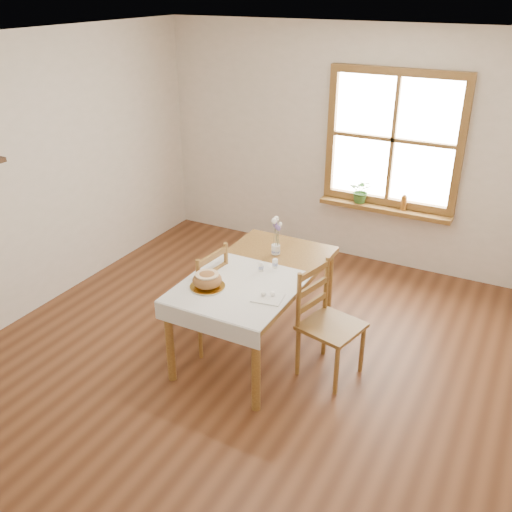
{
  "coord_description": "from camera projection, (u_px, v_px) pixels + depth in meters",
  "views": [
    {
      "loc": [
        1.99,
        -3.47,
        2.98
      ],
      "look_at": [
        0.0,
        0.3,
        0.9
      ],
      "focal_mm": 40.0,
      "sensor_mm": 36.0,
      "label": 1
    }
  ],
  "objects": [
    {
      "name": "bread_loaf",
      "position": [
        207.0,
        279.0,
        4.52
      ],
      "size": [
        0.24,
        0.24,
        0.13
      ],
      "primitive_type": "ellipsoid",
      "color": "olive",
      "rests_on": "bread_plate"
    },
    {
      "name": "chair_right",
      "position": [
        332.0,
        325.0,
        4.58
      ],
      "size": [
        0.55,
        0.54,
        0.95
      ],
      "primitive_type": null,
      "rotation": [
        0.0,
        0.0,
        1.34
      ],
      "color": "olive",
      "rests_on": "ground"
    },
    {
      "name": "bread_plate",
      "position": [
        208.0,
        287.0,
        4.55
      ],
      "size": [
        0.36,
        0.36,
        0.01
      ],
      "primitive_type": "cylinder",
      "rotation": [
        0.0,
        0.0,
        -0.37
      ],
      "color": "silver",
      "rests_on": "table_linen"
    },
    {
      "name": "window_sill",
      "position": [
        384.0,
        209.0,
        6.3
      ],
      "size": [
        1.46,
        0.2,
        0.05
      ],
      "color": "olive",
      "rests_on": "ground"
    },
    {
      "name": "window",
      "position": [
        393.0,
        139.0,
        6.02
      ],
      "size": [
        1.46,
        0.08,
        1.46
      ],
      "color": "olive",
      "rests_on": "ground"
    },
    {
      "name": "amber_bottle",
      "position": [
        404.0,
        202.0,
        6.16
      ],
      "size": [
        0.08,
        0.08,
        0.18
      ],
      "primitive_type": "cylinder",
      "rotation": [
        0.0,
        0.0,
        0.38
      ],
      "color": "#96581B",
      "rests_on": "window_sill"
    },
    {
      "name": "lavender_bouquet",
      "position": [
        276.0,
        232.0,
        5.02
      ],
      "size": [
        0.14,
        0.14,
        0.26
      ],
      "primitive_type": null,
      "color": "#6A5291",
      "rests_on": "flower_vase"
    },
    {
      "name": "pepper_shaker",
      "position": [
        275.0,
        263.0,
        4.84
      ],
      "size": [
        0.06,
        0.06,
        0.09
      ],
      "primitive_type": "cylinder",
      "rotation": [
        0.0,
        0.0,
        0.21
      ],
      "color": "silver",
      "rests_on": "table_linen"
    },
    {
      "name": "dining_table",
      "position": [
        256.0,
        281.0,
        4.85
      ],
      "size": [
        0.9,
        1.6,
        0.75
      ],
      "color": "olive",
      "rests_on": "ground"
    },
    {
      "name": "egg_napkin",
      "position": [
        268.0,
        298.0,
        4.39
      ],
      "size": [
        0.25,
        0.23,
        0.01
      ],
      "primitive_type": "cube",
      "rotation": [
        0.0,
        0.0,
        0.16
      ],
      "color": "silver",
      "rests_on": "table_linen"
    },
    {
      "name": "room_walls",
      "position": [
        237.0,
        173.0,
        4.15
      ],
      "size": [
        4.6,
        5.1,
        2.65
      ],
      "color": "silver",
      "rests_on": "ground"
    },
    {
      "name": "eggs",
      "position": [
        268.0,
        295.0,
        4.38
      ],
      "size": [
        0.2,
        0.18,
        0.04
      ],
      "primitive_type": null,
      "rotation": [
        0.0,
        0.0,
        0.16
      ],
      "color": "white",
      "rests_on": "egg_napkin"
    },
    {
      "name": "potted_plant",
      "position": [
        361.0,
        194.0,
        6.36
      ],
      "size": [
        0.26,
        0.29,
        0.21
      ],
      "primitive_type": "imported",
      "rotation": [
        0.0,
        0.0,
        0.07
      ],
      "color": "#396729",
      "rests_on": "window_sill"
    },
    {
      "name": "table_linen",
      "position": [
        238.0,
        287.0,
        4.57
      ],
      "size": [
        0.91,
        0.99,
        0.01
      ],
      "primitive_type": "cube",
      "color": "silver",
      "rests_on": "dining_table"
    },
    {
      "name": "chair_left",
      "position": [
        195.0,
        295.0,
        5.01
      ],
      "size": [
        0.51,
        0.49,
        0.96
      ],
      "primitive_type": null,
      "rotation": [
        0.0,
        0.0,
        -1.67
      ],
      "color": "olive",
      "rests_on": "ground"
    },
    {
      "name": "flower_vase",
      "position": [
        276.0,
        250.0,
        5.1
      ],
      "size": [
        0.1,
        0.1,
        0.09
      ],
      "primitive_type": "cylinder",
      "rotation": [
        0.0,
        0.0,
        0.38
      ],
      "color": "silver",
      "rests_on": "dining_table"
    },
    {
      "name": "ground",
      "position": [
        240.0,
        363.0,
        4.9
      ],
      "size": [
        5.0,
        5.0,
        0.0
      ],
      "primitive_type": "plane",
      "color": "brown",
      "rests_on": "ground"
    },
    {
      "name": "salt_shaker",
      "position": [
        261.0,
        267.0,
        4.79
      ],
      "size": [
        0.05,
        0.05,
        0.09
      ],
      "primitive_type": "cylinder",
      "rotation": [
        0.0,
        0.0,
        0.14
      ],
      "color": "silver",
      "rests_on": "table_linen"
    }
  ]
}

